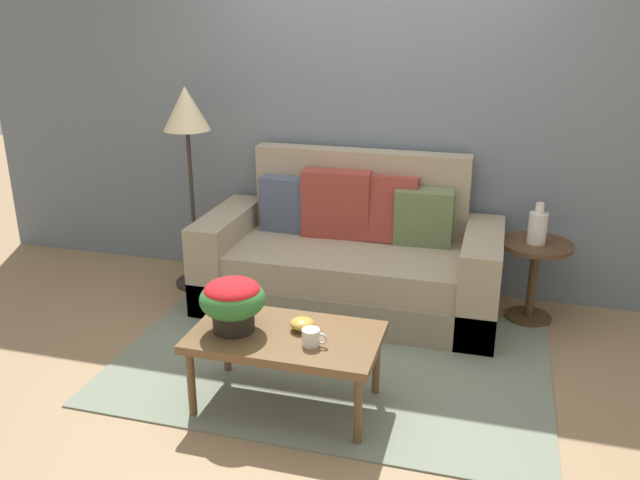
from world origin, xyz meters
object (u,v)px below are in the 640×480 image
couch (351,260)px  table_vase (538,227)px  coffee_table (286,341)px  snack_bowl (302,324)px  side_table (534,267)px  coffee_mug (311,337)px  floor_lamp (187,127)px  potted_plant (233,300)px

couch → table_vase: 1.26m
coffee_table → snack_bowl: (0.07, 0.06, 0.08)m
table_vase → couch: bearing=-175.6°
side_table → coffee_table: bearing=-131.9°
coffee_mug → table_vase: (1.10, 1.49, 0.19)m
side_table → floor_lamp: bearing=-178.4°
snack_bowl → coffee_mug: bearing=-57.3°
coffee_table → potted_plant: (-0.27, -0.03, 0.22)m
side_table → potted_plant: bearing=-136.8°
side_table → coffee_mug: (-1.11, -1.49, 0.09)m
snack_bowl → floor_lamp: bearing=133.9°
potted_plant → coffee_mug: (0.44, -0.05, -0.13)m
side_table → table_vase: bearing=-135.8°
potted_plant → snack_bowl: (0.34, 0.09, -0.14)m
snack_bowl → table_vase: size_ratio=0.48×
coffee_table → table_vase: (1.26, 1.40, 0.28)m
coffee_table → floor_lamp: 1.96m
couch → side_table: bearing=4.7°
coffee_table → table_vase: size_ratio=3.60×
coffee_table → coffee_mug: size_ratio=7.42×
couch → potted_plant: couch is taller
floor_lamp → table_vase: (2.43, 0.06, -0.54)m
couch → potted_plant: size_ratio=5.96×
couch → snack_bowl: 1.26m
side_table → table_vase: size_ratio=2.03×
side_table → floor_lamp: floor_lamp is taller
floor_lamp → coffee_mug: floor_lamp is taller
coffee_mug → side_table: bearing=53.5°
potted_plant → coffee_mug: bearing=-6.3°
coffee_mug → couch: bearing=95.0°
couch → coffee_mug: couch is taller
couch → side_table: couch is taller
side_table → snack_bowl: 1.81m
coffee_table → side_table: (1.27, 1.41, 0.00)m
floor_lamp → coffee_table: bearing=-49.1°
coffee_table → side_table: bearing=48.1°
coffee_table → coffee_mug: bearing=-26.5°
floor_lamp → coffee_mug: size_ratio=11.28×
floor_lamp → coffee_mug: 2.08m
coffee_mug → table_vase: size_ratio=0.49×
floor_lamp → snack_bowl: (1.24, -1.28, -0.75)m
coffee_mug → snack_bowl: 0.17m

